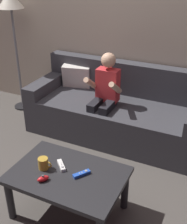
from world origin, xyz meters
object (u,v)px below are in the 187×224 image
Objects in this scene: nunchuk_red at (43,179)px; game_remote_white_far_corner at (61,165)px; couch at (116,111)px; floor_lamp at (11,9)px; person_seated_on_couch at (104,94)px; coffee_mug at (44,164)px; game_remote_blue_near_edge at (82,174)px; coffee_table at (68,180)px.

game_remote_white_far_corner is at bearing 80.42° from nunchuk_red.
game_remote_white_far_corner is (0.04, -1.28, 0.13)m from couch.
floor_lamp is at bearing 137.35° from game_remote_white_far_corner.
couch is 15.92× the size of game_remote_white_far_corner.
game_remote_white_far_corner is (0.03, 0.20, -0.01)m from nunchuk_red.
person_seated_on_couch is 1.12m from game_remote_white_far_corner.
game_remote_white_far_corner is at bearing 34.89° from coffee_mug.
couch is at bearing 90.32° from nunchuk_red.
person_seated_on_couch is at bearing 90.07° from coffee_mug.
game_remote_white_far_corner is at bearing 173.66° from game_remote_blue_near_edge.
game_remote_blue_near_edge is at bearing 38.44° from nunchuk_red.
coffee_mug reaches higher than game_remote_blue_near_edge.
couch is 16.89× the size of coffee_mug.
coffee_mug is 2.17m from floor_lamp.
game_remote_blue_near_edge is 0.31m from coffee_mug.
person_seated_on_couch is 7.34× the size of game_remote_blue_near_edge.
floor_lamp is at bearing 140.40° from game_remote_blue_near_edge.
game_remote_white_far_corner is (0.11, -1.10, -0.15)m from person_seated_on_couch.
floor_lamp is (-1.36, 1.44, 0.87)m from coffee_mug.
couch reaches higher than nunchuk_red.
game_remote_blue_near_edge is 0.19m from game_remote_white_far_corner.
game_remote_white_far_corner is 2.20m from floor_lamp.
couch is 2.00× the size of person_seated_on_couch.
game_remote_blue_near_edge is 1.15× the size of coffee_mug.
couch reaches higher than coffee_mug.
nunchuk_red is 0.15m from coffee_mug.
game_remote_blue_near_edge is at bearing 10.51° from coffee_mug.
game_remote_blue_near_edge is 0.29m from nunchuk_red.
game_remote_blue_near_edge is (0.24, -1.30, 0.13)m from couch.
coffee_mug is at bearing -172.05° from coffee_table.
nunchuk_red is at bearing -89.68° from couch.
coffee_mug is (-0.11, -0.08, 0.04)m from game_remote_white_far_corner.
couch is 20.20× the size of nunchuk_red.
person_seated_on_couch is (-0.07, -0.18, 0.28)m from couch.
couch is 2.27× the size of coffee_table.
coffee_table is 6.46× the size of game_remote_blue_near_edge.
game_remote_blue_near_edge is at bearing -39.60° from floor_lamp.
person_seated_on_couch is 0.65× the size of floor_lamp.
game_remote_blue_near_edge is at bearing -6.34° from game_remote_white_far_corner.
floor_lamp reaches higher than game_remote_white_far_corner.
floor_lamp reaches higher than coffee_table.
couch is 1.37m from coffee_mug.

